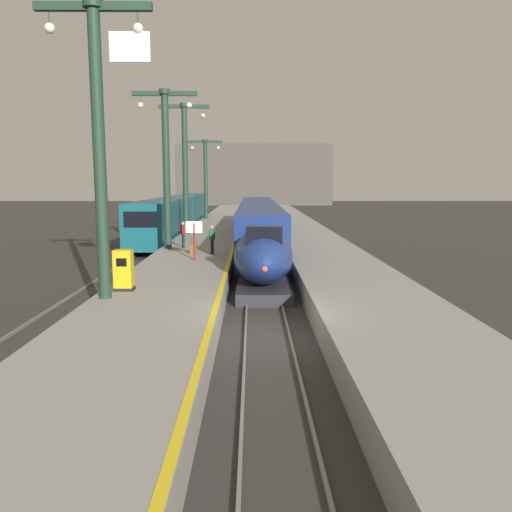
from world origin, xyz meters
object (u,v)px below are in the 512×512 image
at_px(station_column_mid, 166,155).
at_px(station_column_distant, 206,171).
at_px(highspeed_train_main, 259,226).
at_px(ticket_machine_yellow, 124,272).
at_px(regional_train_adjacent, 179,213).
at_px(passenger_mid_platform, 183,233).
at_px(rolling_suitcase, 193,249).
at_px(station_column_far, 185,158).
at_px(passenger_near_edge, 212,237).
at_px(station_column_near, 99,123).
at_px(departure_info_board, 194,232).

bearing_deg(station_column_mid, station_column_distant, 90.00).
relative_size(highspeed_train_main, ticket_machine_yellow, 23.41).
bearing_deg(highspeed_train_main, ticket_machine_yellow, -105.96).
xyz_separation_m(regional_train_adjacent, passenger_mid_platform, (3.14, -19.94, -0.09)).
bearing_deg(station_column_distant, ticket_machine_yellow, -89.50).
xyz_separation_m(rolling_suitcase, ticket_machine_yellow, (-1.55, -10.24, 0.44)).
distance_m(station_column_mid, ticket_machine_yellow, 13.80).
bearing_deg(station_column_mid, ticket_machine_yellow, -88.43).
relative_size(highspeed_train_main, station_column_distant, 4.12).
distance_m(station_column_far, passenger_near_edge, 13.09).
height_order(passenger_near_edge, passenger_mid_platform, same).
height_order(station_column_near, passenger_near_edge, station_column_near).
relative_size(highspeed_train_main, rolling_suitcase, 38.15).
xyz_separation_m(station_column_near, rolling_suitcase, (1.84, 11.60, -5.94)).
xyz_separation_m(highspeed_train_main, passenger_mid_platform, (-4.96, -6.34, 0.11)).
height_order(highspeed_train_main, station_column_distant, station_column_distant).
bearing_deg(station_column_distant, station_column_near, -89.93).
bearing_deg(station_column_near, departure_info_board, 76.73).
distance_m(ticket_machine_yellow, departure_info_board, 8.15).
relative_size(regional_train_adjacent, rolling_suitcase, 37.27).
bearing_deg(passenger_mid_platform, ticket_machine_yellow, -92.57).
xyz_separation_m(station_column_mid, ticket_machine_yellow, (0.35, -12.80, -5.14)).
bearing_deg(departure_info_board, ticket_machine_yellow, -103.41).
height_order(station_column_near, station_column_distant, station_column_near).
bearing_deg(rolling_suitcase, regional_train_adjacent, 100.20).
bearing_deg(departure_info_board, rolling_suitcase, 98.12).
bearing_deg(station_column_distant, passenger_near_edge, -84.23).
xyz_separation_m(station_column_distant, rolling_suitcase, (1.90, -29.84, -5.17)).
distance_m(station_column_far, rolling_suitcase, 13.22).
height_order(regional_train_adjacent, station_column_mid, station_column_mid).
bearing_deg(passenger_mid_platform, station_column_distant, 91.98).
xyz_separation_m(highspeed_train_main, rolling_suitcase, (-4.00, -9.16, -0.58)).
bearing_deg(rolling_suitcase, highspeed_train_main, 66.40).
xyz_separation_m(regional_train_adjacent, station_column_far, (2.20, -11.08, 5.09)).
xyz_separation_m(station_column_near, passenger_near_edge, (2.96, 11.65, -5.26)).
xyz_separation_m(regional_train_adjacent, station_column_distant, (2.20, 7.07, 4.39)).
bearing_deg(ticket_machine_yellow, station_column_near, -102.43).
bearing_deg(regional_train_adjacent, departure_info_board, -80.00).
bearing_deg(station_column_mid, departure_info_board, -65.57).
distance_m(regional_train_adjacent, ticket_machine_yellow, 33.11).
distance_m(highspeed_train_main, regional_train_adjacent, 15.83).
distance_m(highspeed_train_main, station_column_distant, 21.99).
distance_m(rolling_suitcase, ticket_machine_yellow, 10.37).
relative_size(passenger_near_edge, ticket_machine_yellow, 1.06).
xyz_separation_m(regional_train_adjacent, ticket_machine_yellow, (2.55, -33.01, -0.34)).
bearing_deg(passenger_near_edge, station_column_distant, 95.77).
xyz_separation_m(highspeed_train_main, regional_train_adjacent, (-8.10, 13.61, 0.20)).
distance_m(station_column_mid, passenger_near_edge, 6.27).
height_order(passenger_mid_platform, departure_info_board, departure_info_board).
relative_size(ticket_machine_yellow, departure_info_board, 0.75).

